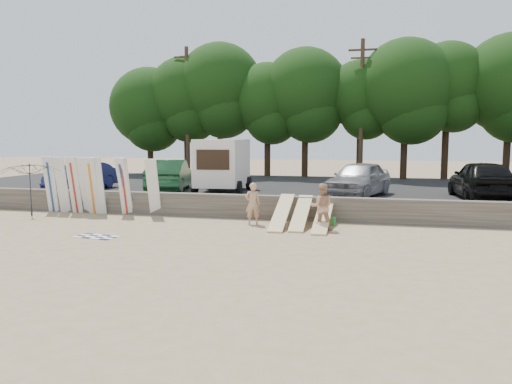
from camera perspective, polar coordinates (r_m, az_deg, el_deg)
ground at (r=17.91m, az=3.67°, el=-4.77°), size 120.00×120.00×0.00m
seawall at (r=20.75m, az=5.10°, el=-1.86°), size 44.00×0.50×1.00m
parking_lot at (r=28.15m, az=7.34°, el=-0.07°), size 44.00×14.50×0.70m
treeline at (r=35.07m, az=9.53°, el=11.40°), size 33.72×6.84×9.52m
utility_poles at (r=33.40m, az=11.96°, el=9.56°), size 25.80×0.26×9.00m
box_trailer at (r=25.06m, az=-3.81°, el=3.38°), size 2.63×4.30×2.63m
car_0 at (r=27.41m, az=-19.27°, el=1.71°), size 1.97×4.49×1.44m
car_1 at (r=25.77m, az=-9.85°, el=1.89°), size 2.84×5.15×1.61m
car_2 at (r=23.42m, az=11.65°, el=1.47°), size 3.27×5.17×1.64m
car_3 at (r=24.00m, az=24.42°, el=1.29°), size 2.37×5.27×1.76m
surfboard_upright_0 at (r=24.65m, az=-22.43°, el=0.81°), size 0.56×0.57×2.57m
surfboard_upright_1 at (r=24.27m, az=-21.30°, el=0.75°), size 0.56×0.66×2.55m
surfboard_upright_2 at (r=23.87m, az=-20.08°, el=0.73°), size 0.51×0.56×2.57m
surfboard_upright_3 at (r=23.65m, az=-18.98°, el=0.71°), size 0.55×0.64×2.56m
surfboard_upright_4 at (r=23.34m, az=-18.27°, el=0.66°), size 0.60×0.73×2.55m
surfboard_upright_5 at (r=23.24m, az=-17.59°, el=0.69°), size 0.53×0.55×2.57m
surfboard_upright_6 at (r=22.71m, az=-14.83°, el=0.60°), size 0.60×0.78×2.53m
surfboard_upright_7 at (r=22.67m, az=-14.82°, el=0.63°), size 0.52×0.60×2.56m
surfboard_upright_8 at (r=22.02m, az=-11.67°, el=0.49°), size 0.60×0.82×2.52m
surfboard_low_0 at (r=19.24m, az=2.96°, el=-2.32°), size 0.56×2.84×1.11m
surfboard_low_1 at (r=19.34m, az=5.19°, el=-2.37°), size 0.56×2.85×1.06m
surfboard_low_2 at (r=18.98m, az=7.63°, el=-2.96°), size 0.56×2.93×0.79m
beachgoer_a at (r=19.61m, az=-0.38°, el=-1.34°), size 0.70×0.58×1.66m
beachgoer_b at (r=18.65m, az=7.51°, el=-1.67°), size 0.92×0.75×1.73m
cooler at (r=19.73m, az=8.47°, el=-3.33°), size 0.42×0.35×0.32m
gear_bag at (r=19.68m, az=8.30°, el=-3.49°), size 0.37×0.34×0.22m
beach_towel at (r=18.17m, az=-17.78°, el=-4.88°), size 1.71×1.71×0.00m
beach_umbrella at (r=23.85m, az=-24.52°, el=0.32°), size 3.05×3.01×2.38m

